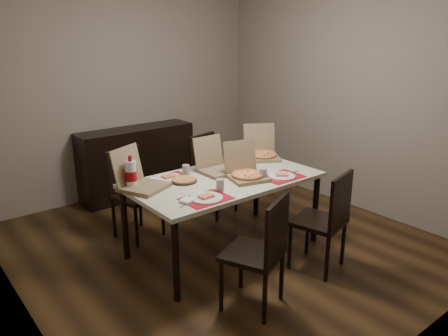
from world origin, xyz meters
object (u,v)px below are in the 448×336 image
at_px(sideboard, 137,162).
at_px(pizza_box_center, 246,173).
at_px(chair_near_right, 326,217).
at_px(chair_far_left, 132,189).
at_px(chair_near_left, 262,249).
at_px(chair_far_right, 210,170).
at_px(soda_bottle, 131,175).
at_px(dining_table, 224,185).
at_px(dip_bowl, 222,168).

height_order(sideboard, pizza_box_center, pizza_box_center).
xyz_separation_m(chair_near_right, chair_far_left, (-1.01, 1.72, 0.00)).
height_order(chair_near_left, chair_far_right, same).
bearing_deg(soda_bottle, dining_table, -19.04).
distance_m(sideboard, pizza_box_center, 2.07).
xyz_separation_m(pizza_box_center, dip_bowl, (-0.01, 0.35, -0.04)).
bearing_deg(chair_far_left, chair_far_right, 0.18).
xyz_separation_m(dining_table, soda_bottle, (-0.82, 0.28, 0.19)).
relative_size(chair_near_right, chair_far_left, 1.00).
bearing_deg(chair_far_left, chair_near_left, -85.01).
bearing_deg(sideboard, chair_far_right, -68.37).
relative_size(chair_near_right, chair_far_right, 1.00).
height_order(dining_table, soda_bottle, soda_bottle).
height_order(chair_near_right, pizza_box_center, pizza_box_center).
bearing_deg(chair_far_right, chair_near_left, -115.60).
bearing_deg(chair_far_right, dip_bowl, -117.15).
height_order(chair_far_right, soda_bottle, soda_bottle).
xyz_separation_m(chair_near_right, pizza_box_center, (-0.32, 0.72, 0.29)).
relative_size(chair_near_right, dip_bowl, 8.15).
bearing_deg(pizza_box_center, chair_far_left, 124.57).
xyz_separation_m(sideboard, chair_far_right, (0.41, -1.03, 0.06)).
height_order(chair_near_left, chair_near_right, same).
relative_size(sideboard, chair_near_left, 1.61).
bearing_deg(dip_bowl, pizza_box_center, -88.23).
xyz_separation_m(dining_table, chair_near_left, (-0.38, -0.93, -0.17)).
height_order(chair_near_left, dip_bowl, chair_near_left).
distance_m(chair_far_right, pizza_box_center, 1.09).
height_order(dining_table, chair_near_right, chair_near_right).
bearing_deg(chair_far_left, dip_bowl, -43.86).
height_order(sideboard, dip_bowl, sideboard).
bearing_deg(chair_near_left, chair_near_right, 4.30).
distance_m(chair_near_left, chair_near_right, 0.85).
height_order(sideboard, soda_bottle, soda_bottle).
bearing_deg(soda_bottle, sideboard, 61.10).
distance_m(chair_near_right, dip_bowl, 1.15).
bearing_deg(dip_bowl, dining_table, -124.47).
relative_size(chair_far_left, dip_bowl, 8.15).
distance_m(chair_near_left, pizza_box_center, 1.00).
distance_m(dining_table, chair_near_right, 1.00).
relative_size(chair_near_left, chair_far_left, 1.00).
height_order(pizza_box_center, soda_bottle, pizza_box_center).
bearing_deg(soda_bottle, dip_bowl, -4.30).
bearing_deg(chair_far_right, chair_near_right, -90.27).
xyz_separation_m(sideboard, chair_near_left, (-0.45, -2.82, 0.06)).
bearing_deg(chair_far_left, dining_table, -58.24).
bearing_deg(chair_near_right, chair_far_left, 120.27).
bearing_deg(sideboard, soda_bottle, -118.90).
bearing_deg(sideboard, chair_near_left, -99.04).
xyz_separation_m(dining_table, chair_far_right, (0.48, 0.86, -0.17)).
relative_size(dining_table, soda_bottle, 5.93).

